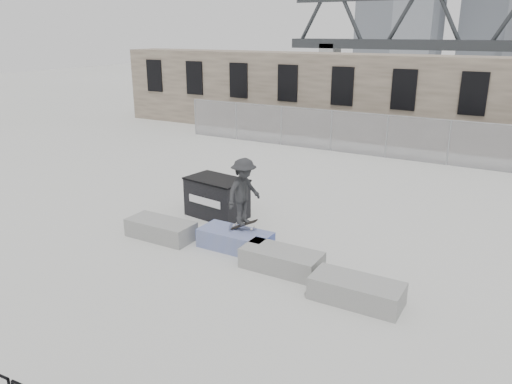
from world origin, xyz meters
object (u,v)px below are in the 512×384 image
planter_center_left (235,239)px  dumpster (217,197)px  skateboarder (244,192)px  planter_center_right (282,259)px  planter_offset (356,290)px  planter_far_left (161,228)px

planter_center_left → dumpster: size_ratio=0.97×
planter_center_left → skateboarder: bearing=41.6°
planter_center_right → dumpster: dumpster is taller
planter_center_right → planter_offset: same height
planter_center_right → skateboarder: bearing=156.2°
planter_center_left → planter_center_right: 1.74m
planter_far_left → skateboarder: 2.85m
planter_center_right → planter_center_left: bearing=163.5°
planter_center_left → dumpster: bearing=135.1°
planter_far_left → planter_offset: bearing=-5.9°
planter_center_left → planter_offset: size_ratio=1.00×
planter_center_left → skateboarder: (0.18, 0.16, 1.34)m
planter_center_right → dumpster: (-3.51, 2.33, 0.35)m
planter_far_left → dumpster: dumpster is taller
planter_center_right → planter_offset: (2.13, -0.56, 0.00)m
skateboarder → planter_far_left: bearing=113.7°
planter_offset → dumpster: size_ratio=0.97×
planter_far_left → skateboarder: (2.44, 0.59, 1.34)m
dumpster → planter_far_left: bearing=-92.5°
planter_center_left → planter_offset: (3.80, -1.05, 0.00)m
planter_center_left → planter_center_right: size_ratio=1.00×
dumpster → planter_center_left: bearing=-36.9°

